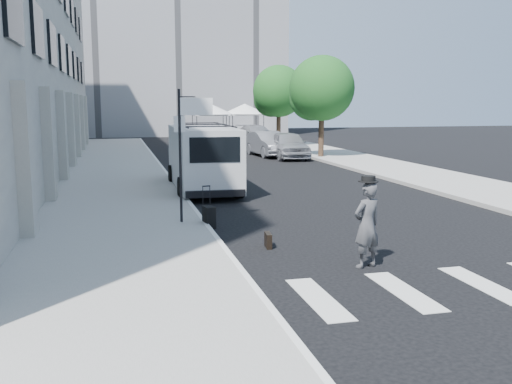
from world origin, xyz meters
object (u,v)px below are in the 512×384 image
briefcase (268,240)px  parked_car_b (268,144)px  businessman (367,225)px  cargo_van (202,158)px  parked_car_a (288,145)px  parked_car_c (256,135)px  suitcase (209,217)px

briefcase → parked_car_b: (5.92, 21.88, 0.59)m
businessman → cargo_van: size_ratio=0.27×
businessman → parked_car_b: businessman is taller
parked_car_a → parked_car_c: 11.92m
parked_car_c → cargo_van: bearing=-115.9°
briefcase → parked_car_b: 22.67m
suitcase → parked_car_c: (8.70, 29.61, 0.46)m
briefcase → cargo_van: size_ratio=0.07×
parked_car_a → briefcase: bearing=-104.4°
briefcase → parked_car_c: 32.92m
parked_car_b → parked_car_c: size_ratio=0.89×
suitcase → parked_car_c: parked_car_c is taller
parked_car_c → briefcase: bearing=-110.6°
businessman → suitcase: businessman is taller
parked_car_c → businessman: bearing=-107.4°
cargo_van → suitcase: bearing=-96.5°
parked_car_a → parked_car_c: size_ratio=0.91×
suitcase → parked_car_c: size_ratio=0.21×
parked_car_a → parked_car_b: (-0.79, 1.76, -0.04)m
cargo_van → parked_car_b: cargo_van is taller
suitcase → cargo_van: cargo_van is taller
parked_car_a → businessman: bearing=-99.1°
parked_car_b → parked_car_c: 10.28m
parked_car_a → parked_car_c: parked_car_a is taller
businessman → suitcase: size_ratio=1.57×
cargo_van → parked_car_a: (6.83, 11.05, -0.43)m
businessman → parked_car_c: size_ratio=0.33×
briefcase → parked_car_c: bearing=83.0°
briefcase → parked_car_c: parked_car_c is taller
briefcase → parked_car_a: bearing=78.1°
businessman → parked_car_a: (5.20, 22.13, -0.07)m
businessman → parked_car_a: 22.73m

